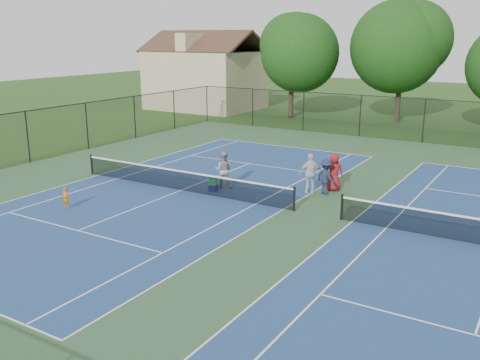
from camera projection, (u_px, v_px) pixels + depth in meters
The scene contains 14 objects.
ground at pixel (317, 215), 21.97m from camera, with size 140.00×140.00×0.00m, color #234716.
court_pad at pixel (317, 215), 21.97m from camera, with size 36.00×36.00×0.01m, color #2B4D2B.
tennis_court_left at pixel (181, 188), 25.46m from camera, with size 12.00×23.83×1.07m.
perimeter_fence at pixel (318, 178), 21.55m from camera, with size 36.08×36.08×3.02m.
tree_back_a at pixel (292, 48), 46.69m from camera, with size 6.80×6.80×9.15m.
tree_back_b at pixel (402, 42), 43.67m from camera, with size 7.60×7.60×10.03m.
clapboard_house at pixel (206, 77), 53.32m from camera, with size 10.80×8.10×7.65m.
child_player at pixel (66, 198), 22.69m from camera, with size 0.35×0.23×0.96m, color #CD660D.
instructor at pixel (223, 170), 25.71m from camera, with size 0.87×0.68×1.80m, color gray.
bystander_a at pixel (311, 173), 24.84m from camera, with size 1.11×0.46×1.90m, color silver.
bystander_b at pixel (326, 177), 24.69m from camera, with size 1.07×0.62×1.66m, color #1B263B.
bystander_c at pixel (334, 172), 25.24m from camera, with size 0.89×0.58×1.82m, color maroon.
ball_crate at pixel (213, 188), 25.28m from camera, with size 0.37×0.30×0.33m, color navy.
ball_hopper at pixel (213, 181), 25.18m from camera, with size 0.34×0.28×0.40m, color green.
Camera 1 is at (8.15, -19.42, 7.16)m, focal length 40.00 mm.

